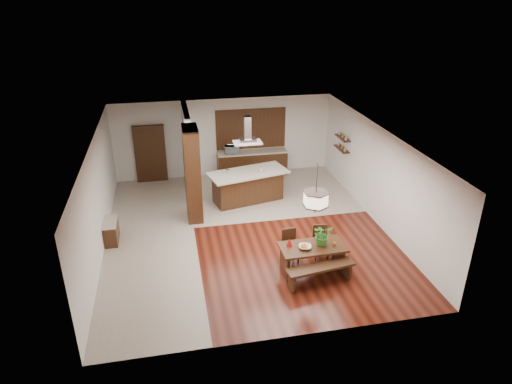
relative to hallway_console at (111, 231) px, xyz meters
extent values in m
plane|color=#37110A|center=(3.81, -0.20, -0.32)|extent=(9.00, 9.00, 0.00)
cube|color=white|center=(3.81, -0.20, 2.58)|extent=(8.00, 9.00, 0.04)
cube|color=silver|center=(3.81, 4.30, 1.14)|extent=(8.00, 0.04, 2.90)
cube|color=silver|center=(3.81, -4.70, 1.14)|extent=(8.00, 0.04, 2.90)
cube|color=silver|center=(-0.19, -0.20, 1.14)|extent=(0.04, 9.00, 2.90)
cube|color=silver|center=(7.81, -0.20, 1.14)|extent=(0.04, 9.00, 2.90)
cube|color=#B1A394|center=(1.06, -0.20, -0.31)|extent=(2.50, 9.00, 0.01)
cube|color=#B1A394|center=(5.06, 2.30, -0.31)|extent=(5.50, 4.00, 0.01)
cube|color=#361B0D|center=(3.81, -0.20, 2.57)|extent=(8.00, 9.00, 0.02)
cube|color=black|center=(2.41, 1.00, 1.14)|extent=(0.45, 1.00, 2.90)
cube|color=silver|center=(2.41, 3.10, 1.14)|extent=(0.18, 2.40, 2.90)
cube|color=black|center=(0.00, 0.00, 0.00)|extent=(0.37, 0.88, 0.63)
cube|color=black|center=(1.11, 4.20, 0.74)|extent=(1.10, 0.20, 2.10)
cube|color=black|center=(4.81, 4.00, 0.13)|extent=(2.60, 0.60, 0.90)
cube|color=beige|center=(4.81, 4.00, 0.61)|extent=(2.60, 0.62, 0.05)
cube|color=brown|center=(4.81, 4.26, 1.44)|extent=(2.60, 0.08, 1.50)
cube|color=black|center=(7.68, 2.40, 1.08)|extent=(0.26, 0.90, 0.04)
cube|color=black|center=(7.68, 2.40, 1.49)|extent=(0.26, 0.90, 0.04)
cube|color=black|center=(5.11, -2.45, 0.35)|extent=(1.67, 0.87, 0.06)
cube|color=black|center=(4.39, -2.47, 0.00)|extent=(0.09, 0.66, 0.63)
cube|color=black|center=(5.82, -2.43, 0.00)|extent=(0.09, 0.66, 0.63)
imported|color=#317125|center=(5.35, -2.41, 0.65)|extent=(0.56, 0.51, 0.55)
imported|color=beige|center=(4.88, -2.51, 0.41)|extent=(0.37, 0.37, 0.08)
cone|color=#B3100C|center=(4.53, -2.33, 0.49)|extent=(0.19, 0.19, 0.24)
cylinder|color=gold|center=(5.63, -2.57, 0.43)|extent=(0.10, 0.10, 0.11)
cube|color=black|center=(4.25, 1.83, 0.19)|extent=(2.36, 1.33, 1.00)
cube|color=beige|center=(4.25, 1.78, 0.72)|extent=(2.75, 1.68, 0.06)
imported|color=silver|center=(4.66, 1.71, 0.79)|extent=(0.16, 0.16, 0.10)
imported|color=#B1B4B8|center=(4.05, 3.98, 0.78)|extent=(0.54, 0.38, 0.28)
camera|label=1|loc=(1.78, -11.74, 6.38)|focal=32.00mm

